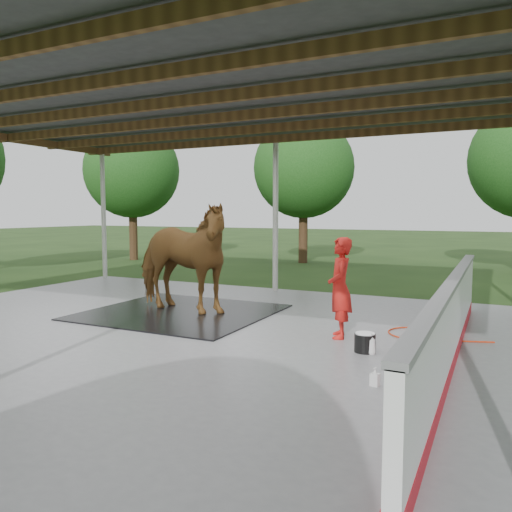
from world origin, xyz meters
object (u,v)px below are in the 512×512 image
at_px(dasher_board, 451,325).
at_px(handler, 340,288).
at_px(wash_bucket, 365,342).
at_px(horse, 180,258).

xyz_separation_m(dasher_board, handler, (-1.74, 0.79, 0.27)).
height_order(dasher_board, wash_bucket, dasher_board).
xyz_separation_m(dasher_board, horse, (-5.17, 1.29, 0.56)).
bearing_deg(horse, dasher_board, -97.15).
bearing_deg(wash_bucket, horse, 163.81).
height_order(dasher_board, handler, handler).
xyz_separation_m(horse, handler, (3.43, -0.50, -0.30)).
bearing_deg(handler, dasher_board, 45.97).
height_order(horse, wash_bucket, horse).
xyz_separation_m(horse, wash_bucket, (4.01, -1.16, -0.96)).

